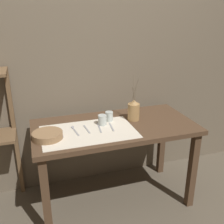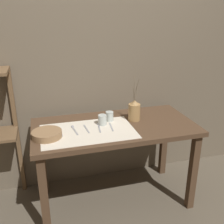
# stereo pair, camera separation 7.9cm
# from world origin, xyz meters

# --- Properties ---
(ground_plane) EXTENTS (12.00, 12.00, 0.00)m
(ground_plane) POSITION_xyz_m (0.00, 0.00, 0.00)
(ground_plane) COLOR brown
(stone_wall_back) EXTENTS (7.00, 0.06, 2.40)m
(stone_wall_back) POSITION_xyz_m (0.00, 0.45, 1.20)
(stone_wall_back) COLOR #6B5E4C
(stone_wall_back) RESTS_ON ground_plane
(wooden_table) EXTENTS (1.37, 0.69, 0.77)m
(wooden_table) POSITION_xyz_m (0.00, 0.00, 0.66)
(wooden_table) COLOR #4C3523
(wooden_table) RESTS_ON ground_plane
(linen_cloth) EXTENTS (0.75, 0.46, 0.00)m
(linen_cloth) POSITION_xyz_m (-0.24, -0.07, 0.77)
(linen_cloth) COLOR beige
(linen_cloth) RESTS_ON wooden_table
(pitcher_with_flowers) EXTENTS (0.10, 0.10, 0.40)m
(pitcher_with_flowers) POSITION_xyz_m (0.20, 0.06, 0.85)
(pitcher_with_flowers) COLOR #A87F4C
(pitcher_with_flowers) RESTS_ON wooden_table
(wooden_bowl) EXTENTS (0.23, 0.23, 0.05)m
(wooden_bowl) POSITION_xyz_m (-0.56, -0.09, 0.79)
(wooden_bowl) COLOR #8E6B47
(wooden_bowl) RESTS_ON wooden_table
(glass_tumbler_near) EXTENTS (0.07, 0.07, 0.09)m
(glass_tumbler_near) POSITION_xyz_m (-0.10, 0.03, 0.81)
(glass_tumbler_near) COLOR #B7C1BC
(glass_tumbler_near) RESTS_ON wooden_table
(glass_tumbler_far) EXTENTS (0.07, 0.07, 0.08)m
(glass_tumbler_far) POSITION_xyz_m (-0.02, 0.10, 0.81)
(glass_tumbler_far) COLOR #B7C1BC
(glass_tumbler_far) RESTS_ON wooden_table
(knife_center) EXTENTS (0.01, 0.16, 0.00)m
(knife_center) POSITION_xyz_m (-0.45, -0.03, 0.77)
(knife_center) COLOR #939399
(knife_center) RESTS_ON wooden_table
(spoon_inner) EXTENTS (0.04, 0.17, 0.02)m
(spoon_inner) POSITION_xyz_m (-0.35, 0.01, 0.77)
(spoon_inner) COLOR #939399
(spoon_inner) RESTS_ON wooden_table
(fork_inner) EXTENTS (0.02, 0.16, 0.00)m
(fork_inner) POSITION_xyz_m (-0.25, -0.02, 0.77)
(fork_inner) COLOR #939399
(fork_inner) RESTS_ON wooden_table
(spoon_outer) EXTENTS (0.04, 0.17, 0.02)m
(spoon_outer) POSITION_xyz_m (-0.14, 0.01, 0.77)
(spoon_outer) COLOR #939399
(spoon_outer) RESTS_ON wooden_table
(fork_outer) EXTENTS (0.03, 0.16, 0.00)m
(fork_outer) POSITION_xyz_m (-0.04, -0.04, 0.77)
(fork_outer) COLOR #939399
(fork_outer) RESTS_ON wooden_table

